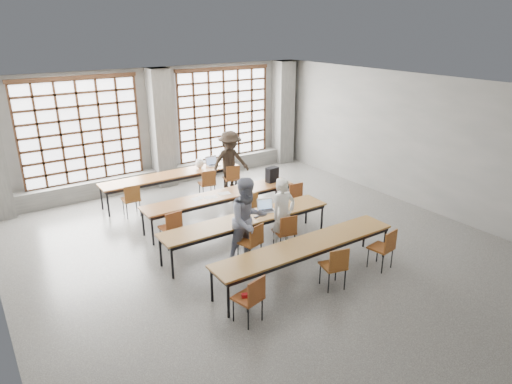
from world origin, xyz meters
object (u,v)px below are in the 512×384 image
chair_back_mid (208,181)px  plastic_bag (200,163)px  desk_row_a (172,176)px  student_female (248,221)px  green_box (243,215)px  phone (257,217)px  desk_row_b (221,197)px  chair_near_right (385,245)px  laptop_front (266,208)px  chair_near_mid (335,264)px  laptop_back (212,163)px  chair_back_right (232,176)px  backpack (272,175)px  student_male (283,215)px  student_back (230,162)px  chair_front_right (286,229)px  desk_row_c (247,220)px  desk_row_d (306,247)px  chair_mid_left (172,225)px  chair_front_left (252,239)px  mouse (283,208)px  chair_back_left (131,197)px  chair_mid_centre (249,206)px  red_pouch (248,295)px

chair_back_mid → plastic_bag: bearing=80.5°
desk_row_a → student_female: size_ratio=2.18×
desk_row_a → green_box: 3.64m
phone → desk_row_a: bearing=94.5°
desk_row_b → chair_near_right: size_ratio=4.55×
student_female → laptop_front: 1.07m
chair_near_mid → laptop_back: laptop_back is taller
chair_back_right → backpack: (0.36, -1.47, 0.39)m
green_box → laptop_back: bearing=71.1°
student_male → phone: bearing=133.3°
student_female → laptop_front: size_ratio=4.22×
student_back → chair_front_right: bearing=-102.7°
desk_row_c → laptop_back: 4.02m
desk_row_c → laptop_back: laptop_back is taller
chair_back_mid → chair_back_right: 0.79m
backpack → desk_row_b: bearing=175.4°
desk_row_d → chair_back_mid: size_ratio=4.55×
student_male → student_back: bearing=73.6°
desk_row_a → desk_row_b: 2.18m
chair_mid_left → plastic_bag: 3.57m
laptop_back → green_box: size_ratio=1.45×
chair_front_left → student_male: size_ratio=0.53×
desk_row_a → green_box: size_ratio=16.00×
chair_front_right → mouse: 0.74m
chair_back_left → backpack: size_ratio=2.20×
chair_back_right → chair_front_right: (-0.88, -3.72, 0.00)m
chair_mid_centre → chair_front_left: (-0.92, -1.57, 0.00)m
desk_row_b → desk_row_d: (0.04, -3.26, 0.00)m
desk_row_d → student_female: (-0.57, 1.19, 0.25)m
student_male → phone: student_male is taller
chair_back_right → chair_mid_left: size_ratio=1.00×
chair_near_right → backpack: size_ratio=2.20×
chair_back_right → chair_near_right: 5.42m
chair_front_right → phone: (-0.41, 0.53, 0.20)m
chair_back_mid → chair_near_mid: same height
desk_row_b → backpack: size_ratio=10.00×
desk_row_b → desk_row_c: (-0.22, -1.57, 0.00)m
chair_back_right → student_back: student_back is taller
desk_row_a → chair_mid_left: size_ratio=4.55×
chair_mid_left → green_box: 1.59m
chair_mid_centre → backpack: bearing=29.8°
student_back → desk_row_c: bearing=-114.3°
red_pouch → chair_front_left: bearing=54.4°
phone → chair_mid_centre: bearing=66.1°
desk_row_d → student_back: size_ratio=2.17×
desk_row_d → student_back: student_back is taller
chair_back_right → backpack: 1.57m
mouse → laptop_back: bearing=85.8°
chair_back_mid → chair_mid_left: 2.96m
backpack → red_pouch: bearing=-136.5°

